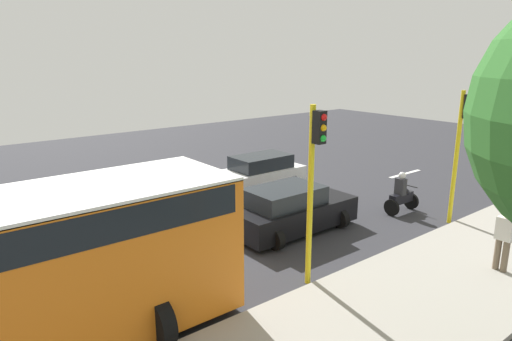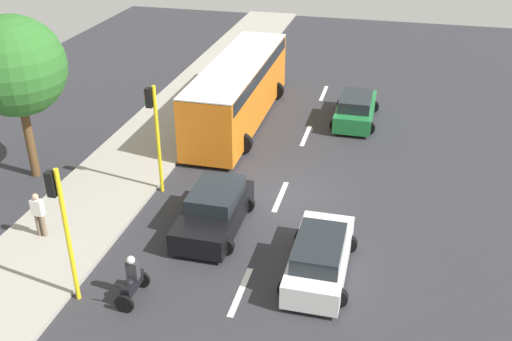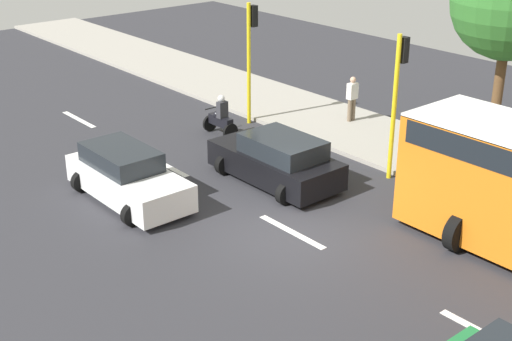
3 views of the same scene
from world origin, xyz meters
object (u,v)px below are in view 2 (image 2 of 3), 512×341
Objects in this scene: city_bus at (238,87)px; pedestrian_near_signal at (38,213)px; motorcycle at (132,282)px; car_black at (214,211)px; street_tree_south at (15,67)px; traffic_light_midblock at (61,217)px; car_green at (356,109)px; traffic_light_corner at (154,124)px; car_white at (320,257)px.

pedestrian_near_signal is at bearing 71.53° from city_bus.
car_black is at bearing -105.51° from motorcycle.
street_tree_south reaches higher than pedestrian_near_signal.
traffic_light_midblock reaches higher than city_bus.
car_black is 11.72m from car_green.
car_black is 6.05m from traffic_light_midblock.
car_black is at bearing 145.73° from traffic_light_corner.
traffic_light_midblock is at bearing 12.95° from motorcycle.
motorcycle reaches higher than car_black.
street_tree_south reaches higher than car_white.
car_white is 5.90m from motorcycle.
motorcycle is at bearing -167.05° from traffic_light_midblock.
car_white is at bearing -178.05° from pedestrian_near_signal.
city_bus is at bearing -79.69° from car_black.
traffic_light_corner is at bearing 52.25° from car_green.
car_white is 13.89m from street_tree_south.
pedestrian_near_signal is 6.30m from street_tree_south.
street_tree_south reaches higher than car_black.
traffic_light_midblock reaches higher than car_white.
car_black is 6.11m from pedestrian_near_signal.
car_black is at bearing 100.31° from city_bus.
street_tree_south reaches higher than city_bus.
street_tree_south is at bearing 35.63° from car_green.
traffic_light_midblock is at bearing 58.15° from car_black.
car_green is at bearing -108.69° from motorcycle.
city_bus is at bearing -94.84° from traffic_light_midblock.
car_white is 0.97× the size of traffic_light_corner.
traffic_light_midblock is at bearing 90.00° from traffic_light_corner.
street_tree_south reaches higher than traffic_light_corner.
city_bus is (1.75, -9.62, 1.13)m from car_black.
traffic_light_midblock is at bearing 129.75° from street_tree_south.
car_white is 0.97× the size of traffic_light_midblock.
car_white is 12.93m from city_bus.
street_tree_south is (2.91, -4.17, 3.73)m from pedestrian_near_signal.
motorcycle is at bearing 74.49° from car_black.
pedestrian_near_signal reaches higher than motorcycle.
traffic_light_corner is at bearing -74.66° from motorcycle.
car_white is 8.37m from traffic_light_corner.
street_tree_south reaches higher than traffic_light_midblock.
car_black is at bearing 70.07° from car_green.
car_green is (-3.99, -11.02, -0.00)m from car_black.
pedestrian_near_signal is (4.48, -2.19, 0.42)m from motorcycle.
city_bus is 7.19× the size of motorcycle.
city_bus is 2.44× the size of traffic_light_midblock.
city_bus is 10.67m from street_tree_south.
car_green is 16.38m from pedestrian_near_signal.
street_tree_south is at bearing -13.03° from car_black.
city_bus is at bearing -131.91° from street_tree_south.
street_tree_south is at bearing 48.09° from city_bus.
pedestrian_near_signal is at bearing -26.10° from motorcycle.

